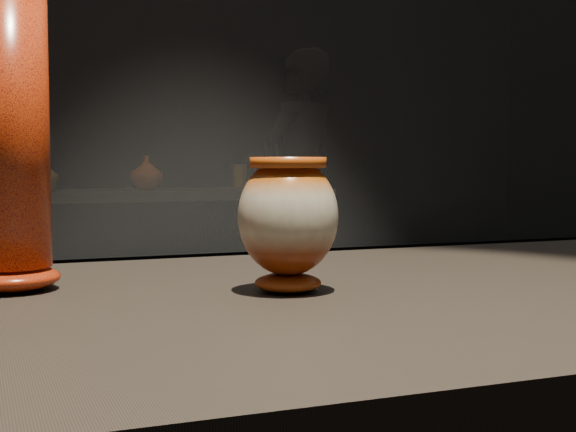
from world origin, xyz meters
The scene contains 7 objects.
main_vase centered at (-0.05, 0.02, 0.99)m, with size 0.16×0.16×0.16m.
tall_vase centered at (-0.36, 0.16, 1.08)m, with size 0.14×0.14×0.38m.
back_shelf centered at (0.44, 3.39, 0.64)m, with size 2.00×0.60×0.90m.
back_vase_left centered at (-0.06, 3.37, 0.98)m, with size 0.16×0.16×0.17m, color #8B5F14.
back_vase_mid centered at (0.48, 3.42, 0.99)m, with size 0.17×0.17×0.18m, color maroon.
back_vase_right centered at (1.01, 3.45, 0.97)m, with size 0.08×0.08×0.13m, color #8B5F14.
visitor centered at (1.70, 4.21, 0.91)m, with size 0.66×0.43×1.81m, color black.
Camera 1 is at (-0.40, -0.86, 1.06)m, focal length 50.00 mm.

